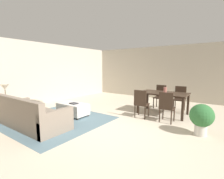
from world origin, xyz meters
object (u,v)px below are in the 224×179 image
Objects in this scene: couch at (31,116)px; dining_table at (163,95)px; ottoman_table at (73,109)px; vase_centerpiece at (165,90)px; potted_plant at (202,117)px; side_table at (6,104)px; table_lamp at (5,88)px; dining_chair_far_left at (160,95)px; dining_chair_near_left at (141,102)px; dining_chair_far_right at (180,97)px; dining_chair_near_right at (167,106)px; book_on_ottoman at (74,103)px.

couch reaches higher than dining_table.
ottoman_table is (0.16, 1.36, -0.04)m from couch.
ottoman_table is 3.23m from vase_centerpiece.
potted_plant is at bearing 10.21° from ottoman_table.
table_lamp reaches higher than side_table.
dining_chair_far_left is at bearing 61.86° from couch.
dining_chair_near_left is at bearing -116.61° from dining_table.
dining_chair_far_right is at bearing 64.59° from dining_chair_near_left.
side_table is 6.09m from dining_chair_far_right.
table_lamp reaches higher than couch.
dining_chair_near_left is 1.00× the size of dining_chair_far_right.
table_lamp reaches higher than dining_chair_near_right.
dining_table is 1.76× the size of dining_chair_far_right.
dining_chair_near_left is (2.00, 1.11, 0.28)m from ottoman_table.
side_table is at bearing -135.00° from table_lamp.
dining_chair_near_right reaches higher than dining_table.
book_on_ottoman is 0.34× the size of potted_plant.
potted_plant is at bearing -24.10° from dining_chair_near_right.
dining_chair_near_left is at bearing -92.11° from dining_chair_far_left.
ottoman_table is at bearing -140.98° from dining_table.
couch is 1.36m from book_on_ottoman.
couch is 5.13m from dining_chair_far_right.
side_table reaches higher than book_on_ottoman.
dining_table is at bearing 136.42° from potted_plant.
potted_plant reaches higher than ottoman_table.
dining_chair_near_left is 4.63× the size of vase_centerpiece.
dining_table is 1.88m from potted_plant.
couch is at bearing 1.14° from table_lamp.
vase_centerpiece reaches higher than dining_chair_far_right.
dining_chair_near_right is 1.00× the size of dining_chair_far_left.
dining_table is 1.76× the size of dining_chair_far_left.
side_table is (-1.45, -0.03, 0.17)m from couch.
dining_chair_near_left is at bearing 29.05° from ottoman_table.
dining_chair_near_right reaches higher than potted_plant.
potted_plant is (3.68, 0.72, 0.01)m from book_on_ottoman.
side_table is 2.91× the size of vase_centerpiece.
dining_table is 0.90m from dining_chair_far_left.
couch is at bearing -100.94° from book_on_ottoman.
vase_centerpiece is 0.26× the size of potted_plant.
side_table is 5.25m from dining_table.
side_table is 0.63× the size of dining_chair_near_left.
ottoman_table is 1.15× the size of dining_chair_near_right.
book_on_ottoman is at bearing -19.33° from ottoman_table.
table_lamp is 4.41m from dining_chair_near_left.
dining_chair_near_left reaches higher than couch.
dining_chair_near_left reaches higher than ottoman_table.
ottoman_table is 1.15× the size of dining_chair_far_right.
dining_chair_near_right and dining_chair_far_right have the same top height.
book_on_ottoman is at bearing -133.54° from dining_chair_far_right.
table_lamp is at bearing 45.00° from side_table.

